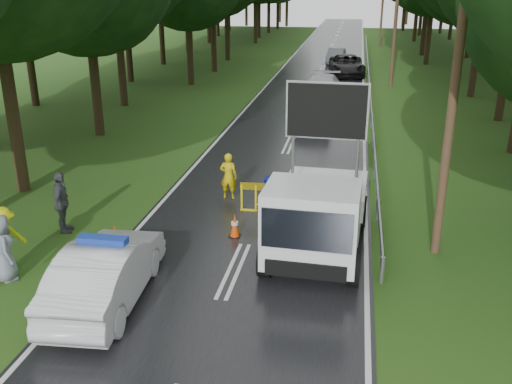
% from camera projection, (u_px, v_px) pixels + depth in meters
% --- Properties ---
extents(ground, '(160.00, 160.00, 0.00)m').
position_uv_depth(ground, '(234.00, 270.00, 14.61)').
color(ground, '#244F16').
rests_on(ground, ground).
extents(road, '(7.00, 140.00, 0.02)m').
position_uv_depth(road, '(317.00, 80.00, 42.29)').
color(road, black).
rests_on(road, ground).
extents(guardrail, '(0.12, 60.06, 0.70)m').
position_uv_depth(guardrail, '(369.00, 74.00, 41.21)').
color(guardrail, gray).
rests_on(guardrail, ground).
extents(utility_pole_near, '(1.40, 0.24, 10.00)m').
position_uv_depth(utility_pole_near, '(457.00, 64.00, 13.85)').
color(utility_pole_near, '#493621').
rests_on(utility_pole_near, ground).
extents(utility_pole_mid, '(1.40, 0.24, 10.00)m').
position_uv_depth(utility_pole_mid, '(397.00, 10.00, 37.84)').
color(utility_pole_mid, '#493621').
rests_on(utility_pole_mid, ground).
extents(police_sedan, '(1.87, 4.60, 1.63)m').
position_uv_depth(police_sedan, '(106.00, 273.00, 12.95)').
color(police_sedan, silver).
rests_on(police_sedan, ground).
extents(work_truck, '(2.68, 5.59, 4.37)m').
position_uv_depth(work_truck, '(317.00, 213.00, 15.15)').
color(work_truck, gray).
rests_on(work_truck, ground).
extents(barrier, '(2.36, 0.14, 0.98)m').
position_uv_depth(barrier, '(277.00, 191.00, 17.95)').
color(barrier, yellow).
rests_on(barrier, ground).
extents(officer, '(0.59, 0.39, 1.60)m').
position_uv_depth(officer, '(229.00, 176.00, 19.14)').
color(officer, '#DDBF0C').
rests_on(officer, ground).
extents(civilian, '(0.80, 0.64, 1.57)m').
position_uv_depth(civilian, '(270.00, 201.00, 17.03)').
color(civilian, '#1C2EB8').
rests_on(civilian, ground).
extents(bystander_left, '(1.05, 1.30, 1.75)m').
position_uv_depth(bystander_left, '(5.00, 240.00, 14.27)').
color(bystander_left, '#D5E40C').
rests_on(bystander_left, ground).
extents(bystander_mid, '(0.67, 1.15, 1.84)m').
position_uv_depth(bystander_mid, '(62.00, 203.00, 16.54)').
color(bystander_mid, '#45494D').
rests_on(bystander_mid, ground).
extents(bystander_right, '(0.97, 0.99, 1.72)m').
position_uv_depth(bystander_right, '(3.00, 248.00, 13.88)').
color(bystander_right, slate).
rests_on(bystander_right, ground).
extents(queue_car_first, '(2.03, 4.44, 1.48)m').
position_uv_depth(queue_car_first, '(316.00, 112.00, 28.59)').
color(queue_car_first, '#44464C').
rests_on(queue_car_first, ground).
extents(queue_car_second, '(2.39, 5.60, 1.61)m').
position_uv_depth(queue_car_second, '(321.00, 90.00, 34.12)').
color(queue_car_second, '#AAADB2').
rests_on(queue_car_second, ground).
extents(queue_car_third, '(3.03, 5.83, 1.57)m').
position_uv_depth(queue_car_third, '(347.00, 65.00, 43.94)').
color(queue_car_third, black).
rests_on(queue_car_third, ground).
extents(queue_car_fourth, '(1.68, 4.07, 1.31)m').
position_uv_depth(queue_car_fourth, '(336.00, 56.00, 50.27)').
color(queue_car_fourth, '#43464B').
rests_on(queue_car_fourth, ground).
extents(cone_near_left, '(0.30, 0.30, 0.64)m').
position_uv_depth(cone_near_left, '(90.00, 277.00, 13.66)').
color(cone_near_left, black).
rests_on(cone_near_left, ground).
extents(cone_center, '(0.34, 0.34, 0.71)m').
position_uv_depth(cone_center, '(235.00, 226.00, 16.40)').
color(cone_center, black).
rests_on(cone_center, ground).
extents(cone_far, '(0.38, 0.38, 0.81)m').
position_uv_depth(cone_far, '(294.00, 191.00, 18.93)').
color(cone_far, black).
rests_on(cone_far, ground).
extents(cone_left_mid, '(0.38, 0.38, 0.81)m').
position_uv_depth(cone_left_mid, '(115.00, 239.00, 15.48)').
color(cone_left_mid, black).
rests_on(cone_left_mid, ground).
extents(cone_right, '(0.32, 0.32, 0.67)m').
position_uv_depth(cone_right, '(336.00, 201.00, 18.26)').
color(cone_right, black).
rests_on(cone_right, ground).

